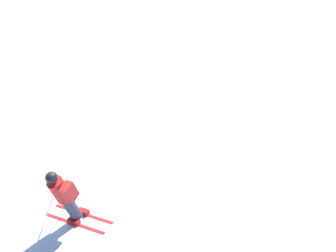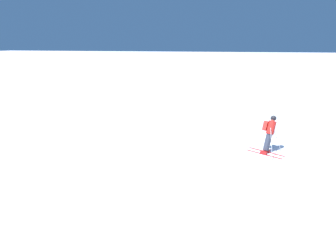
% 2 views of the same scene
% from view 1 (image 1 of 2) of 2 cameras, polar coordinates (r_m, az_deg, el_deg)
% --- Properties ---
extents(ground_plane, '(300.00, 300.00, 0.00)m').
position_cam_1_polar(ground_plane, '(8.62, -14.75, -13.49)').
color(ground_plane, white).
extents(skier, '(1.57, 1.67, 1.71)m').
position_cam_1_polar(skier, '(7.51, -17.55, -11.53)').
color(skier, red).
rests_on(skier, ground).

